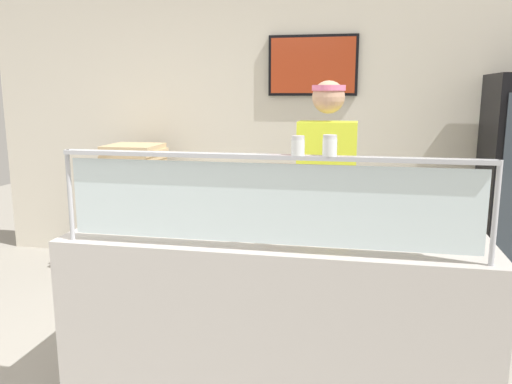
{
  "coord_description": "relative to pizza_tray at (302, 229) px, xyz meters",
  "views": [
    {
      "loc": [
        1.51,
        -2.2,
        1.68
      ],
      "look_at": [
        0.98,
        0.42,
        1.16
      ],
      "focal_mm": 35.84,
      "sensor_mm": 36.0,
      "label": 1
    }
  ],
  "objects": [
    {
      "name": "ground_plane",
      "position": [
        -0.13,
        0.56,
        -0.97
      ],
      "size": [
        12.0,
        12.0,
        0.0
      ],
      "primitive_type": "plane",
      "color": "gray",
      "rests_on": "ground"
    },
    {
      "name": "sneeze_guard",
      "position": [
        -0.13,
        -0.38,
        0.27
      ],
      "size": [
        2.01,
        0.06,
        0.46
      ],
      "color": "#B2B5BC",
      "rests_on": "serving_counter"
    },
    {
      "name": "pizza_tray",
      "position": [
        0.0,
        0.0,
        0.0
      ],
      "size": [
        0.46,
        0.46,
        0.04
      ],
      "color": "#9EA0A8",
      "rests_on": "serving_counter"
    },
    {
      "name": "pizza_server",
      "position": [
        -0.02,
        -0.02,
        0.02
      ],
      "size": [
        0.08,
        0.28,
        0.01
      ],
      "primitive_type": "cube",
      "rotation": [
        0.0,
        0.0,
        -0.0
      ],
      "color": "#ADAFB7",
      "rests_on": "pizza_tray"
    },
    {
      "name": "serving_counter",
      "position": [
        -0.13,
        -0.06,
        -0.49
      ],
      "size": [
        2.18,
        0.76,
        0.95
      ],
      "primitive_type": "cube",
      "color": "#BCB7B2",
      "rests_on": "ground"
    },
    {
      "name": "parmesan_shaker",
      "position": [
        0.02,
        -0.38,
        0.48
      ],
      "size": [
        0.06,
        0.06,
        0.09
      ],
      "color": "white",
      "rests_on": "sneeze_guard"
    },
    {
      "name": "worker_figure",
      "position": [
        0.08,
        0.7,
        0.04
      ],
      "size": [
        0.41,
        0.5,
        1.76
      ],
      "color": "#23232D",
      "rests_on": "ground"
    },
    {
      "name": "prep_shelf",
      "position": [
        -1.76,
        1.73,
        -0.5
      ],
      "size": [
        0.7,
        0.55,
        0.94
      ],
      "primitive_type": "cube",
      "color": "#B7BABF",
      "rests_on": "ground"
    },
    {
      "name": "pepper_flake_shaker",
      "position": [
        0.16,
        -0.38,
        0.48
      ],
      "size": [
        0.06,
        0.06,
        0.09
      ],
      "color": "white",
      "rests_on": "sneeze_guard"
    },
    {
      "name": "shop_rear_unit",
      "position": [
        -0.13,
        2.22,
        0.39
      ],
      "size": [
        6.58,
        0.13,
        2.7
      ],
      "color": "silver",
      "rests_on": "ground"
    },
    {
      "name": "pizza_box_stack",
      "position": [
        -1.75,
        1.73,
        0.11
      ],
      "size": [
        0.51,
        0.49,
        0.27
      ],
      "color": "tan",
      "rests_on": "prep_shelf"
    }
  ]
}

